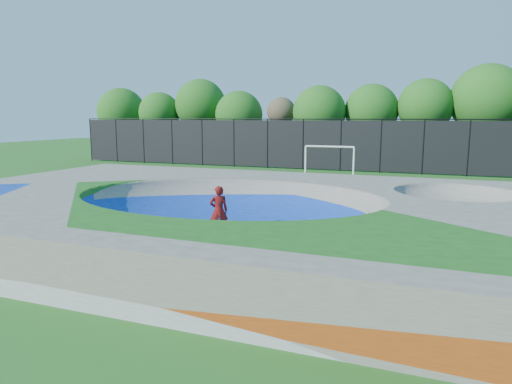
% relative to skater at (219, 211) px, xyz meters
% --- Properties ---
extents(ground, '(120.00, 120.00, 0.00)m').
position_rel_skater_xyz_m(ground, '(0.33, 0.07, -0.89)').
color(ground, '#1B5517').
rests_on(ground, ground).
extents(skate_deck, '(22.00, 14.00, 1.50)m').
position_rel_skater_xyz_m(skate_deck, '(0.33, 0.07, -0.14)').
color(skate_deck, gray).
rests_on(skate_deck, ground).
extents(skater, '(0.77, 0.70, 1.78)m').
position_rel_skater_xyz_m(skater, '(0.00, 0.00, 0.00)').
color(skater, '#B3130E').
rests_on(skater, ground).
extents(skateboard, '(0.80, 0.54, 0.05)m').
position_rel_skater_xyz_m(skateboard, '(0.00, 0.00, -0.86)').
color(skateboard, black).
rests_on(skateboard, ground).
extents(soccer_goal, '(3.41, 0.12, 2.25)m').
position_rel_skater_xyz_m(soccer_goal, '(0.48, 16.22, 0.68)').
color(soccer_goal, white).
rests_on(soccer_goal, ground).
extents(fence, '(48.09, 0.09, 4.04)m').
position_rel_skater_xyz_m(fence, '(0.33, 21.07, 1.21)').
color(fence, black).
rests_on(fence, ground).
extents(treeline, '(53.69, 7.48, 8.33)m').
position_rel_skater_xyz_m(treeline, '(2.39, 25.94, 4.07)').
color(treeline, '#3F291F').
rests_on(treeline, ground).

